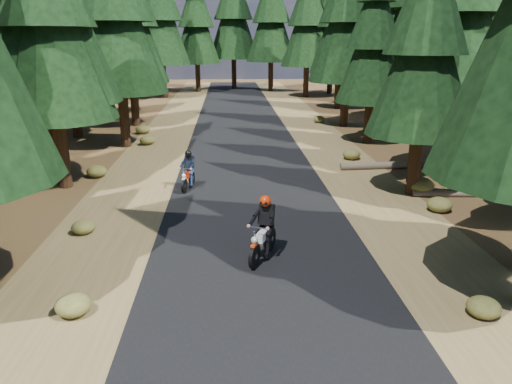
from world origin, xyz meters
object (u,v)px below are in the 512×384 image
log_near (405,165)px  log_far (475,194)px  rider_lead (263,239)px  rider_follow (188,176)px

log_near → log_far: 4.49m
log_near → rider_lead: (-7.11, -9.30, 0.42)m
log_near → rider_follow: rider_follow is taller
log_far → rider_follow: rider_follow is taller
log_far → rider_follow: (-10.65, 1.62, 0.39)m
rider_lead → rider_follow: bearing=-45.7°
log_far → rider_lead: rider_lead is taller
rider_lead → log_near: bearing=-103.5°
log_far → log_near: bearing=108.4°
log_near → rider_lead: size_ratio=3.03×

